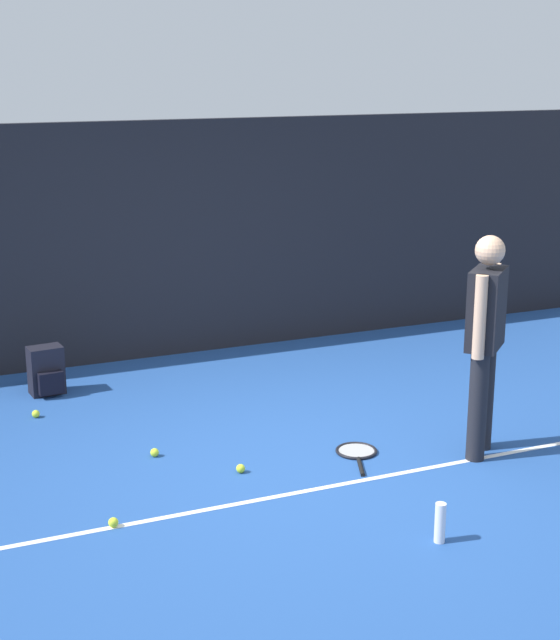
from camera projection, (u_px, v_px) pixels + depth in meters
name	position (u px, v px, depth m)	size (l,w,h in m)	color
ground_plane	(301.00, 460.00, 7.22)	(12.00, 12.00, 0.00)	#234C93
back_fence	(179.00, 239.00, 9.57)	(10.00, 0.10, 2.37)	black
court_line	(330.00, 486.00, 6.77)	(9.00, 0.05, 0.00)	white
tennis_player	(485.00, 333.00, 7.09)	(0.44, 0.43, 1.70)	black
tennis_racket	(357.00, 452.00, 7.33)	(0.42, 0.63, 0.03)	black
backpack	(47.00, 372.00, 8.59)	(0.32, 0.31, 0.44)	black
tennis_ball_near_player	(113.00, 522.00, 6.18)	(0.07, 0.07, 0.07)	#CCE033
tennis_ball_by_fence	(241.00, 468.00, 6.99)	(0.07, 0.07, 0.07)	#CCE033
tennis_ball_mid_court	(36.00, 414.00, 8.06)	(0.07, 0.07, 0.07)	#CCE033
tennis_ball_far_left	(155.00, 452.00, 7.27)	(0.07, 0.07, 0.07)	#CCE033
water_bottle	(440.00, 523.00, 5.96)	(0.07, 0.07, 0.26)	white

